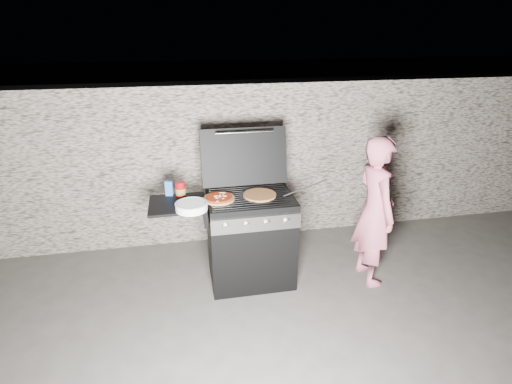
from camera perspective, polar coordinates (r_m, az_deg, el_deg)
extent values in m
plane|color=#3E3936|center=(4.14, -0.70, -12.25)|extent=(50.00, 50.00, 0.00)
cube|color=tan|center=(4.66, -3.07, 4.37)|extent=(8.00, 0.35, 1.80)
cylinder|color=#E7A05C|center=(3.69, 0.53, -0.41)|extent=(0.33, 0.33, 0.02)
cylinder|color=maroon|center=(3.74, -10.75, 0.41)|extent=(0.11, 0.11, 0.14)
cube|color=#275098|center=(3.78, -12.30, 0.54)|extent=(0.07, 0.05, 0.14)
cylinder|color=white|center=(3.48, -9.21, -2.03)|extent=(0.37, 0.37, 0.06)
imported|color=#BA5A6B|center=(3.95, 16.60, -2.70)|extent=(0.37, 0.55, 1.48)
cylinder|color=black|center=(3.79, 7.10, 0.66)|extent=(0.46, 0.13, 0.10)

